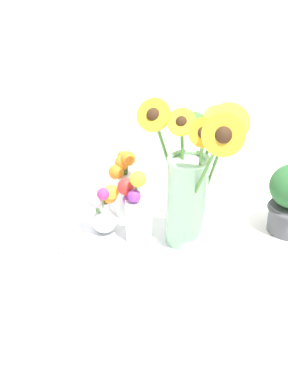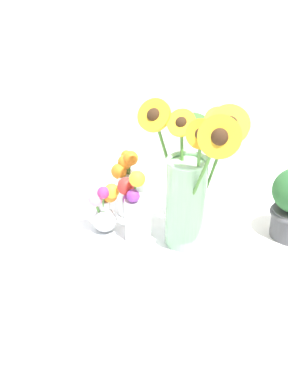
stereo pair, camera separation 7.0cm
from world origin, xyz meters
The scene contains 6 objects.
ground_plane centered at (0.00, 0.00, 0.00)m, with size 6.00×6.00×0.00m, color white.
serving_tray centered at (0.01, 0.05, 0.01)m, with size 0.42×0.42×0.02m.
mason_jar_sunflowers centered at (0.13, 0.04, 0.17)m, with size 0.27×0.21×0.36m.
vase_small_center centered at (0.00, 0.03, 0.09)m, with size 0.08×0.06×0.18m.
vase_bulb_right centered at (-0.08, 0.04, 0.08)m, with size 0.08×0.07×0.13m.
vase_small_back centered at (-0.05, 0.14, 0.09)m, with size 0.08×0.08×0.17m.
Camera 1 is at (0.24, -1.02, 0.71)m, focal length 50.00 mm.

